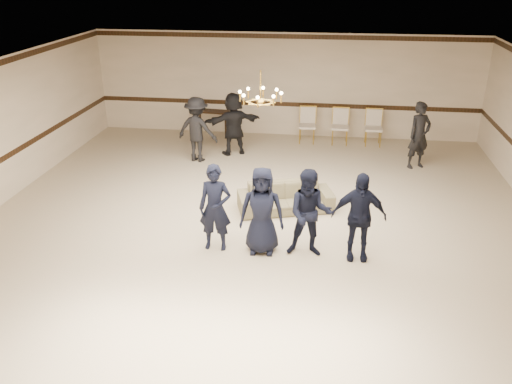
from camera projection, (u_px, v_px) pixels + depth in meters
room at (254, 163)px, 10.26m from camera, size 12.01×14.01×3.21m
chair_rail at (285, 104)px, 16.84m from camera, size 12.00×0.02×0.14m
crown_molding at (286, 36)px, 16.00m from camera, size 12.00×0.02×0.14m
chandelier at (261, 86)px, 10.65m from camera, size 0.94×0.94×0.89m
boy_a at (215, 208)px, 10.13m from camera, size 0.63×0.42×1.73m
boy_b at (262, 211)px, 10.02m from camera, size 0.87×0.59×1.73m
boy_c at (310, 214)px, 9.91m from camera, size 0.85×0.66×1.73m
boy_d at (359, 217)px, 9.79m from camera, size 1.03×0.46×1.73m
settee at (286, 198)px, 11.92m from camera, size 2.25×1.41×0.61m
adult_left at (197, 130)px, 14.66m from camera, size 1.29×0.92×1.81m
adult_mid at (234, 124)px, 15.18m from camera, size 1.74×1.23×1.81m
adult_right at (419, 135)px, 14.18m from camera, size 0.79×0.70×1.81m
banquet_chair_left at (307, 126)px, 16.29m from camera, size 0.55×0.55×1.07m
banquet_chair_mid at (340, 127)px, 16.17m from camera, size 0.53×0.53×1.07m
banquet_chair_right at (374, 128)px, 16.04m from camera, size 0.52×0.52×1.07m
console_table at (213, 123)px, 16.89m from camera, size 1.05×0.52×0.85m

